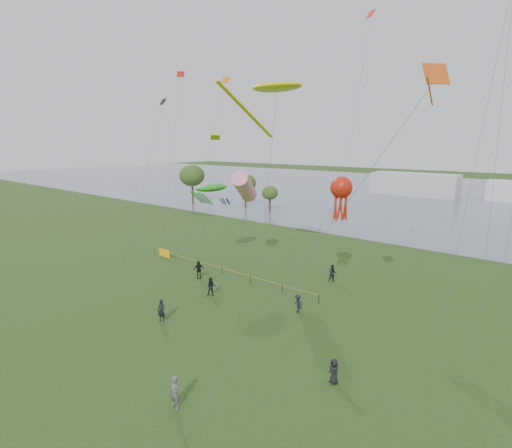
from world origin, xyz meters
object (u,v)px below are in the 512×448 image
Objects in this scene: kite_flyer at (175,393)px; kite_octopus at (341,189)px; kite_stingray at (276,88)px; fence at (185,259)px.

kite_flyer is 21.11m from kite_octopus.
kite_flyer is 0.10× the size of kite_stingray.
kite_octopus is at bearing 11.30° from kite_stingray.
fence is 1.24× the size of kite_stingray.
kite_octopus is at bearing 92.88° from kite_flyer.
kite_flyer is at bearing -71.31° from kite_stingray.
fence is 21.19m from kite_octopus.
fence is 25.13m from kite_flyer.
kite_flyer is 25.99m from kite_stingray.
kite_stingray is at bearing -167.81° from kite_octopus.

